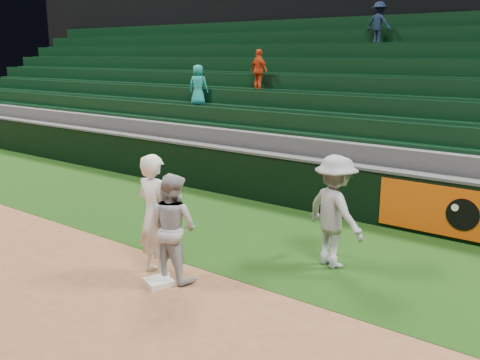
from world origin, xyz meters
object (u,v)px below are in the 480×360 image
at_px(first_base, 158,282).
at_px(base_coach, 335,212).
at_px(first_baseman, 155,215).
at_px(baserunner, 173,227).

xyz_separation_m(first_base, base_coach, (1.85, 2.45, 0.95)).
bearing_deg(first_base, base_coach, 52.84).
bearing_deg(base_coach, first_base, 74.63).
xyz_separation_m(first_baseman, base_coach, (2.21, 2.14, -0.04)).
xyz_separation_m(first_base, first_baseman, (-0.35, 0.30, 0.99)).
xyz_separation_m(first_base, baserunner, (0.03, 0.34, 0.85)).
bearing_deg(base_coach, baserunner, 70.94).
relative_size(first_base, base_coach, 0.21).
distance_m(first_baseman, base_coach, 3.08).
bearing_deg(first_base, baserunner, 84.64).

